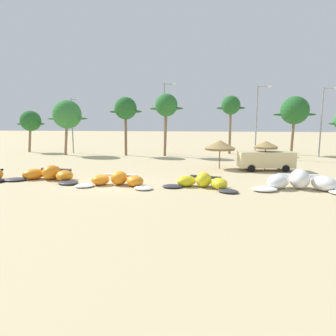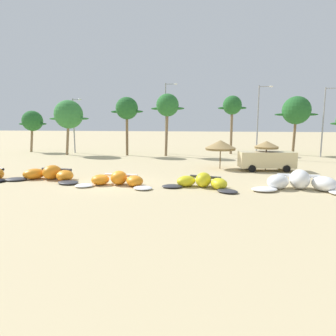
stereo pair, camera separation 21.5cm
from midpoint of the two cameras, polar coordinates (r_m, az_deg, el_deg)
name	(u,v)px [view 2 (the right image)]	position (r m, az deg, el deg)	size (l,w,h in m)	color
ground_plane	(115,184)	(23.39, -9.73, -2.93)	(260.00, 260.00, 0.00)	#C6B284
kite_left	(49,174)	(26.29, -21.22, -1.14)	(6.84, 3.56, 1.15)	#333338
kite_left_of_center	(117,180)	(22.63, -9.23, -2.27)	(6.08, 2.82, 1.05)	white
kite_center	(202,182)	(21.74, 6.75, -2.66)	(5.56, 3.31, 1.06)	#333338
kite_right_of_center	(301,182)	(22.85, 23.92, -2.50)	(6.98, 3.46, 1.36)	white
beach_umbrella_near_van	(220,145)	(30.65, 10.05, 4.27)	(3.11, 3.11, 2.86)	brown
beach_umbrella_middle	(267,145)	(30.78, 18.25, 4.16)	(2.33, 2.33, 2.84)	brown
parked_van	(265,159)	(30.56, 18.04, 1.55)	(5.37, 2.71, 1.84)	beige
palm_leftmost	(32,121)	(51.78, -24.06, 8.04)	(4.70, 3.13, 6.39)	#7F6647
palm_left	(69,115)	(45.19, -18.07, 9.52)	(5.96, 3.97, 7.70)	#7F6647
palm_left_of_gap	(127,109)	(42.80, -7.62, 10.95)	(4.61, 3.07, 8.06)	brown
palm_center_left	(168,106)	(41.73, 0.06, 11.60)	(4.59, 3.06, 8.44)	#7F6647
palm_center_right	(232,106)	(45.44, 12.13, 11.29)	(4.07, 2.71, 8.41)	#7F6647
palm_right_of_gap	(296,111)	(46.68, 23.14, 9.90)	(5.85, 3.90, 8.22)	brown
lamppost_west	(74,123)	(47.91, -17.07, 8.16)	(1.51, 0.24, 8.10)	gray
lamppost_west_center	(166,115)	(44.52, -0.15, 9.92)	(1.83, 0.24, 10.16)	gray
lamppost_east_center	(259,118)	(41.27, 16.90, 9.01)	(1.82, 0.24, 9.26)	gray
lamppost_east	(325,118)	(45.57, 27.51, 8.28)	(1.86, 0.24, 9.15)	gray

